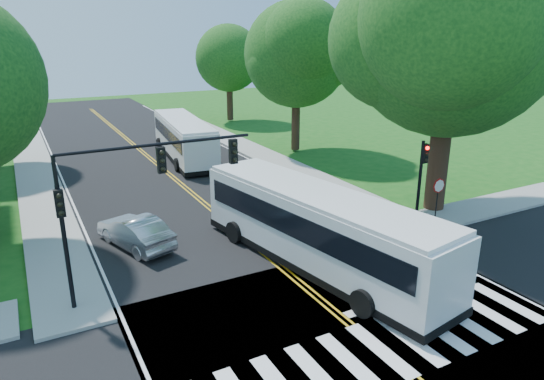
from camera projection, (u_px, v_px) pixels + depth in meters
ground at (370, 342)px, 15.69m from camera, size 140.00×140.00×0.00m
road at (188, 190)px, 30.76m from camera, size 14.00×96.00×0.01m
cross_road at (370, 342)px, 15.68m from camera, size 60.00×12.00×0.01m
center_line at (170, 174)px, 34.11m from camera, size 0.36×70.00×0.01m
edge_line_w at (66, 188)px, 31.05m from camera, size 0.12×70.00×0.01m
edge_line_e at (256, 163)px, 37.17m from camera, size 0.12×70.00×0.01m
crosswalk at (381, 350)px, 15.26m from camera, size 12.60×3.00×0.01m
stop_bar at (415, 293)px, 18.60m from camera, size 6.60×0.40×0.01m
sidewalk_nw at (37, 179)px, 32.87m from camera, size 2.60×40.00×0.15m
sidewalk_ne at (256, 152)px, 40.34m from camera, size 2.60×40.00×0.15m
tree_ne_big at (453, 31)px, 24.36m from camera, size 10.80×10.80×14.91m
tree_east_mid at (297, 55)px, 38.53m from camera, size 8.40×8.40×11.93m
tree_east_far at (229, 58)px, 52.69m from camera, size 7.20×7.20×10.34m
signal_nw at (130, 186)px, 17.08m from camera, size 7.15×0.46×5.66m
signal_ne at (421, 173)px, 23.85m from camera, size 0.30×0.46×4.40m
stop_sign at (438, 191)px, 24.11m from camera, size 0.76×0.08×2.53m
bus_lead at (317, 227)px, 20.27m from camera, size 4.93×13.11×3.32m
bus_follow at (184, 138)px, 38.12m from camera, size 3.90×12.23×3.11m
hatchback at (135, 232)px, 22.41m from camera, size 2.88×4.80×1.49m
suv at (294, 185)px, 29.71m from camera, size 3.43×4.84×1.23m
dark_sedan at (291, 186)px, 29.57m from camera, size 1.99×4.31×1.22m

